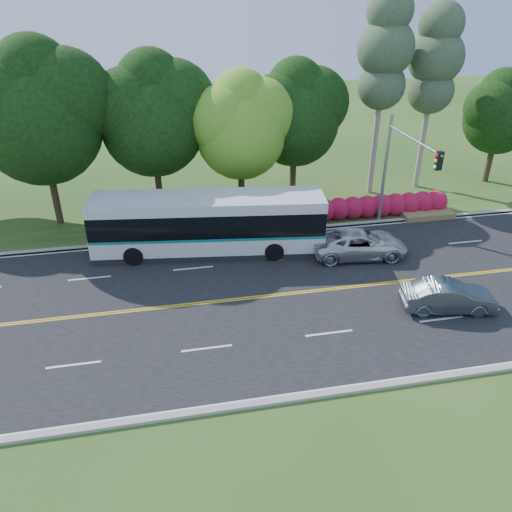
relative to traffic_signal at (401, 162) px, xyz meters
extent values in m
plane|color=#27521B|center=(-6.49, -5.40, -4.67)|extent=(120.00, 120.00, 0.00)
cube|color=black|center=(-6.49, -5.40, -4.66)|extent=(60.00, 14.00, 0.02)
cube|color=#9F9B8F|center=(-6.49, 1.75, -4.60)|extent=(60.00, 0.30, 0.15)
cube|color=#9F9B8F|center=(-6.49, -12.55, -4.60)|extent=(60.00, 0.30, 0.15)
cube|color=#27521B|center=(-6.49, 3.60, -4.62)|extent=(60.00, 4.00, 0.10)
cube|color=gold|center=(-6.49, -5.48, -4.65)|extent=(57.00, 0.10, 0.00)
cube|color=gold|center=(-6.49, -5.32, -4.65)|extent=(57.00, 0.10, 0.00)
cube|color=silver|center=(-17.99, -8.90, -4.65)|extent=(2.20, 0.12, 0.00)
cube|color=silver|center=(-12.49, -8.90, -4.65)|extent=(2.20, 0.12, 0.00)
cube|color=silver|center=(-6.99, -8.90, -4.65)|extent=(2.20, 0.12, 0.00)
cube|color=silver|center=(-1.49, -8.90, -4.65)|extent=(2.20, 0.12, 0.00)
cube|color=silver|center=(-17.99, -1.90, -4.65)|extent=(2.20, 0.12, 0.00)
cube|color=silver|center=(-12.49, -1.90, -4.65)|extent=(2.20, 0.12, 0.00)
cube|color=silver|center=(-6.99, -1.90, -4.65)|extent=(2.20, 0.12, 0.00)
cube|color=silver|center=(-1.49, -1.90, -4.65)|extent=(2.20, 0.12, 0.00)
cube|color=silver|center=(4.01, -1.90, -4.65)|extent=(2.20, 0.12, 0.00)
cube|color=silver|center=(-6.49, 1.45, -4.65)|extent=(57.00, 0.12, 0.00)
cube|color=silver|center=(-6.49, -12.25, -4.65)|extent=(57.00, 0.12, 0.00)
cylinder|color=black|center=(-20.49, 5.60, -2.69)|extent=(0.44, 0.44, 3.96)
sphere|color=black|center=(-20.49, 5.60, 1.81)|extent=(7.20, 7.20, 7.20)
sphere|color=black|center=(-18.87, 5.90, 3.25)|extent=(5.76, 5.76, 5.76)
sphere|color=black|center=(-21.93, 5.40, 3.07)|extent=(5.40, 5.40, 5.40)
sphere|color=black|center=(-20.39, 6.00, 4.51)|extent=(4.68, 4.68, 4.68)
cylinder|color=black|center=(-13.99, 6.60, -2.87)|extent=(0.44, 0.44, 3.60)
sphere|color=black|center=(-13.99, 6.60, 1.24)|extent=(6.60, 6.60, 6.60)
sphere|color=black|center=(-12.51, 6.90, 2.56)|extent=(5.28, 5.28, 5.28)
sphere|color=black|center=(-15.31, 6.40, 2.39)|extent=(4.95, 4.95, 4.95)
sphere|color=black|center=(-13.89, 7.00, 3.71)|extent=(4.29, 4.29, 4.29)
cylinder|color=black|center=(-8.49, 5.60, -3.05)|extent=(0.44, 0.44, 3.24)
sphere|color=#69A321|center=(-8.49, 5.60, 0.60)|extent=(5.80, 5.80, 5.80)
sphere|color=#69A321|center=(-7.19, 5.90, 1.76)|extent=(4.64, 4.64, 4.64)
sphere|color=#69A321|center=(-9.65, 5.40, 1.61)|extent=(4.35, 4.35, 4.35)
sphere|color=#69A321|center=(-8.39, 6.00, 2.77)|extent=(3.77, 3.77, 3.77)
cylinder|color=black|center=(-4.49, 7.10, -2.96)|extent=(0.44, 0.44, 3.42)
sphere|color=black|center=(-4.49, 7.10, 0.85)|extent=(6.00, 6.00, 6.00)
sphere|color=black|center=(-3.14, 7.40, 2.05)|extent=(4.80, 4.80, 4.80)
sphere|color=black|center=(-5.69, 6.90, 1.90)|extent=(4.50, 4.50, 4.50)
sphere|color=black|center=(-4.39, 7.50, 3.10)|extent=(3.90, 3.90, 3.90)
cylinder|color=gray|center=(1.51, 7.10, 0.23)|extent=(0.40, 0.40, 9.80)
sphere|color=#385233|center=(1.51, 7.10, 3.03)|extent=(3.23, 3.23, 3.23)
sphere|color=#385233|center=(1.51, 7.10, 5.41)|extent=(3.80, 3.80, 3.80)
sphere|color=#385233|center=(1.51, 7.10, 7.65)|extent=(3.04, 3.04, 3.04)
cylinder|color=gray|center=(5.51, 7.60, -0.12)|extent=(0.40, 0.40, 9.10)
sphere|color=#385233|center=(5.51, 7.60, 2.48)|extent=(3.23, 3.23, 3.23)
sphere|color=#385233|center=(5.51, 7.60, 4.69)|extent=(3.80, 3.80, 3.80)
sphere|color=#385233|center=(5.51, 7.60, 6.77)|extent=(3.04, 3.04, 3.04)
cylinder|color=black|center=(11.51, 7.60, -3.14)|extent=(0.44, 0.44, 3.06)
sphere|color=black|center=(11.51, 7.60, 0.21)|extent=(5.20, 5.20, 5.20)
sphere|color=black|center=(10.47, 7.40, 1.12)|extent=(3.90, 3.90, 3.90)
sphere|color=black|center=(11.61, 8.00, 2.16)|extent=(3.38, 3.38, 3.38)
sphere|color=maroon|center=(-3.49, 2.80, -3.92)|extent=(1.50, 1.50, 1.50)
sphere|color=maroon|center=(-2.49, 2.80, -3.92)|extent=(1.50, 1.50, 1.50)
sphere|color=maroon|center=(-1.49, 2.80, -3.92)|extent=(1.50, 1.50, 1.50)
sphere|color=maroon|center=(-0.49, 2.80, -3.92)|extent=(1.50, 1.50, 1.50)
sphere|color=maroon|center=(0.51, 2.80, -3.92)|extent=(1.50, 1.50, 1.50)
sphere|color=maroon|center=(1.51, 2.80, -3.92)|extent=(1.50, 1.50, 1.50)
sphere|color=maroon|center=(2.51, 2.80, -3.92)|extent=(1.50, 1.50, 1.50)
sphere|color=maroon|center=(3.51, 2.80, -3.92)|extent=(1.50, 1.50, 1.50)
sphere|color=maroon|center=(4.51, 2.80, -3.92)|extent=(1.50, 1.50, 1.50)
cube|color=olive|center=(3.51, 2.00, -4.47)|extent=(3.50, 1.40, 0.40)
cylinder|color=gray|center=(0.01, 1.90, -1.17)|extent=(0.20, 0.20, 7.00)
cylinder|color=gray|center=(0.01, -1.10, 1.63)|extent=(0.14, 6.00, 0.14)
cube|color=black|center=(0.01, -3.90, 1.33)|extent=(0.32, 0.28, 0.95)
sphere|color=red|center=(-0.16, -3.90, 1.63)|extent=(0.18, 0.18, 0.18)
sphere|color=yellow|center=(-0.16, -3.90, 1.33)|extent=(0.18, 0.18, 0.18)
sphere|color=#19D833|center=(-0.16, -3.90, 1.03)|extent=(0.18, 0.18, 0.18)
cube|color=silver|center=(-11.36, -0.09, -3.73)|extent=(13.30, 4.44, 1.08)
cube|color=black|center=(-11.36, -0.09, -2.52)|extent=(13.24, 4.47, 1.35)
cube|color=silver|center=(-11.36, -0.09, -1.54)|extent=(13.30, 4.44, 0.61)
cube|color=#0C7269|center=(-11.36, -0.09, -3.26)|extent=(13.24, 4.48, 0.15)
cube|color=black|center=(-17.80, 0.75, -2.42)|extent=(0.39, 2.54, 1.85)
cube|color=#19E54C|center=(-17.79, 0.75, -1.37)|extent=(0.27, 1.66, 0.24)
cube|color=black|center=(-11.36, -0.09, -4.46)|extent=(13.29, 4.33, 0.38)
cylinder|color=black|center=(-15.67, -0.84, -4.11)|extent=(1.12, 0.44, 1.09)
cylinder|color=black|center=(-15.34, 1.74, -4.11)|extent=(1.12, 0.44, 1.09)
cylinder|color=black|center=(-7.91, -1.85, -4.11)|extent=(1.12, 0.44, 1.09)
cylinder|color=black|center=(-7.57, 0.73, -4.11)|extent=(1.12, 0.44, 1.09)
imported|color=slate|center=(-0.86, -8.19, -3.93)|extent=(4.60, 2.36, 1.45)
imported|color=silver|center=(-3.00, -2.23, -3.90)|extent=(5.66, 3.06, 1.51)
camera|label=1|loc=(-13.67, -25.90, 9.12)|focal=35.00mm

